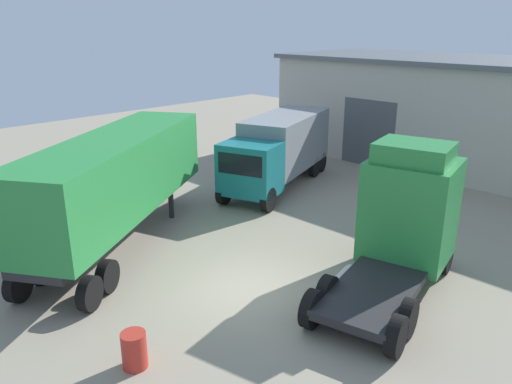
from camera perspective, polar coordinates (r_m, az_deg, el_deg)
ground_plane at (r=15.00m, az=-0.43°, el=-11.14°), size 60.00×60.00×0.00m
warehouse_building at (r=29.03m, az=25.73°, el=7.81°), size 23.72×8.43×5.71m
tractor_unit_green at (r=15.57m, az=16.65°, el=-2.71°), size 3.71×6.45×4.20m
container_trailer_green at (r=17.60m, az=-15.74°, el=1.60°), size 7.45×9.69×3.88m
box_truck_teal at (r=23.72m, az=2.63°, el=5.12°), size 4.71×8.08×3.29m
oil_drum at (r=12.20m, az=-13.74°, el=-17.14°), size 0.58×0.58×0.88m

